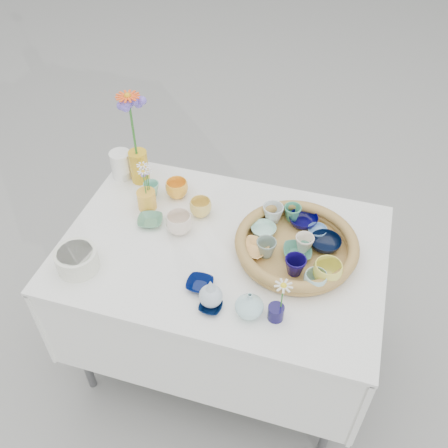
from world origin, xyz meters
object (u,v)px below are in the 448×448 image
(wicker_tray, at_px, (296,246))
(tall_vase_yellow, at_px, (139,166))
(display_table, at_px, (223,352))
(bud_vase_seafoam, at_px, (249,304))

(wicker_tray, distance_m, tall_vase_yellow, 0.79)
(display_table, bearing_deg, bud_vase_seafoam, -57.24)
(wicker_tray, relative_size, bud_vase_seafoam, 4.58)
(wicker_tray, xyz_separation_m, tall_vase_yellow, (-0.75, 0.24, 0.04))
(wicker_tray, bearing_deg, display_table, -169.88)
(bud_vase_seafoam, bearing_deg, display_table, 122.76)
(display_table, distance_m, bud_vase_seafoam, 0.88)
(display_table, xyz_separation_m, tall_vase_yellow, (-0.47, 0.29, 0.84))
(bud_vase_seafoam, distance_m, tall_vase_yellow, 0.87)
(display_table, height_order, wicker_tray, wicker_tray)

